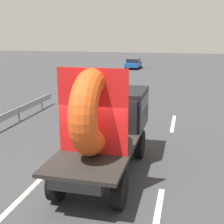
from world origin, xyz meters
name	(u,v)px	position (x,y,z in m)	size (l,w,h in m)	color
ground_plane	(90,181)	(0.00, 0.00, 0.00)	(120.00, 120.00, 0.00)	#38383A
flatbed_truck	(108,118)	(0.33, 0.94, 1.73)	(2.02, 5.38, 3.50)	black
distant_sedan	(104,82)	(-3.35, 13.96, 0.72)	(1.76, 4.11, 1.34)	black
guardrail	(4,118)	(-5.46, 4.00, 0.52)	(0.10, 10.22, 0.71)	gray
lane_dash_left_near	(21,198)	(-1.51, -1.41, 0.00)	(2.28, 0.16, 0.01)	beige
lane_dash_left_far	(100,120)	(-1.51, 6.40, 0.00)	(2.69, 0.16, 0.01)	beige
lane_dash_right_near	(157,218)	(2.17, -1.46, 0.00)	(2.88, 0.16, 0.01)	beige
lane_dash_right_far	(173,123)	(2.17, 6.72, 0.00)	(2.93, 0.16, 0.01)	beige
oncoming_car	(133,63)	(-3.77, 29.54, 0.66)	(1.62, 3.78, 1.23)	black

